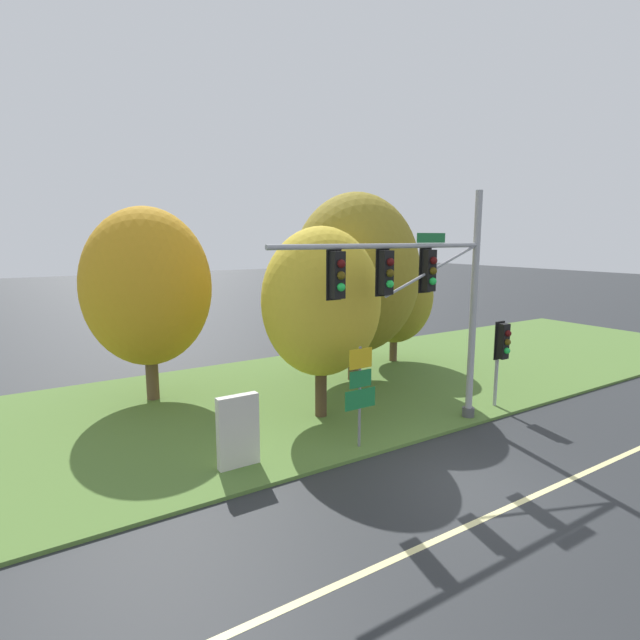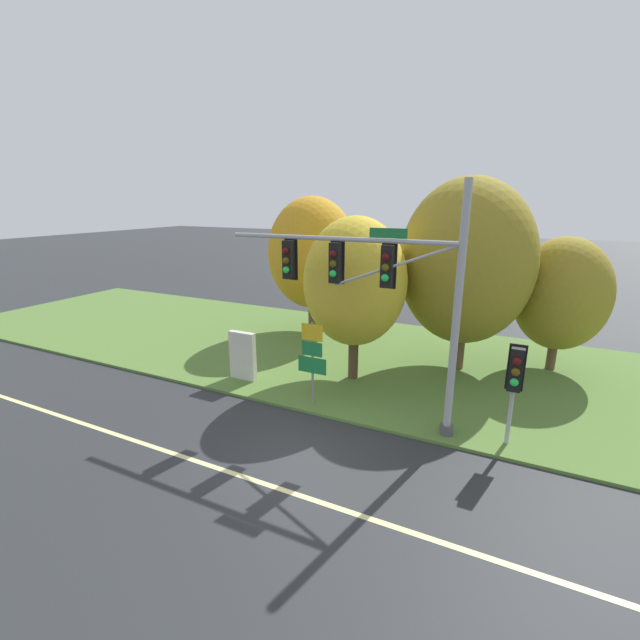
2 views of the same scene
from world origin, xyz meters
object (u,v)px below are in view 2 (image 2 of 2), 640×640
object	(u,v)px
route_sign_post	(312,355)
tree_nearest_road	(312,253)
tree_behind_signpost	(466,262)
pedestrian_signal_near_kerb	(515,375)
info_kiosk	(243,356)
traffic_signal_mast	(379,283)
tree_mid_verge	(561,294)
tree_left_of_mast	(355,282)

from	to	relation	value
route_sign_post	tree_nearest_road	size ratio (longest dim) A/B	0.42
tree_behind_signpost	pedestrian_signal_near_kerb	bearing A→B (deg)	-67.99
info_kiosk	route_sign_post	bearing A→B (deg)	-11.89
traffic_signal_mast	tree_mid_verge	world-z (taller)	traffic_signal_mast
traffic_signal_mast	tree_left_of_mast	distance (m)	3.30
tree_nearest_road	info_kiosk	bearing A→B (deg)	-86.44
tree_left_of_mast	route_sign_post	bearing A→B (deg)	-99.06
tree_left_of_mast	info_kiosk	world-z (taller)	tree_left_of_mast
tree_left_of_mast	tree_nearest_road	bearing A→B (deg)	131.16
tree_left_of_mast	traffic_signal_mast	bearing A→B (deg)	-56.39
tree_behind_signpost	tree_nearest_road	bearing A→B (deg)	165.73
tree_left_of_mast	info_kiosk	distance (m)	5.15
tree_behind_signpost	tree_left_of_mast	bearing A→B (deg)	-140.70
traffic_signal_mast	tree_mid_verge	xyz separation A→B (m)	(5.21, 7.14, -1.24)
pedestrian_signal_near_kerb	route_sign_post	xyz separation A→B (m)	(-6.15, -0.05, -0.40)
tree_behind_signpost	info_kiosk	distance (m)	9.42
pedestrian_signal_near_kerb	tree_left_of_mast	world-z (taller)	tree_left_of_mast
traffic_signal_mast	tree_left_of_mast	bearing A→B (deg)	123.61
tree_mid_verge	info_kiosk	distance (m)	12.76
traffic_signal_mast	route_sign_post	size ratio (longest dim) A/B	2.61
tree_nearest_road	traffic_signal_mast	bearing A→B (deg)	-51.37
traffic_signal_mast	tree_behind_signpost	size ratio (longest dim) A/B	0.99
tree_left_of_mast	tree_behind_signpost	distance (m)	4.57
tree_left_of_mast	pedestrian_signal_near_kerb	bearing A→B (deg)	-24.63
traffic_signal_mast	tree_mid_verge	distance (m)	8.93
route_sign_post	tree_nearest_road	xyz separation A→B (m)	(-3.80, 7.51, 2.35)
info_kiosk	tree_mid_verge	bearing A→B (deg)	30.64
tree_nearest_road	tree_mid_verge	size ratio (longest dim) A/B	1.28
tree_behind_signpost	tree_mid_verge	size ratio (longest dim) A/B	1.41
tree_nearest_road	tree_left_of_mast	xyz separation A→B (m)	(4.23, -4.83, -0.31)
tree_nearest_road	tree_left_of_mast	world-z (taller)	tree_nearest_road
tree_nearest_road	tree_mid_verge	xyz separation A→B (m)	(11.24, -0.39, -0.97)
pedestrian_signal_near_kerb	tree_left_of_mast	distance (m)	6.50
tree_mid_verge	info_kiosk	xyz separation A→B (m)	(-10.81, -6.41, -2.21)
pedestrian_signal_near_kerb	tree_behind_signpost	distance (m)	6.33
traffic_signal_mast	tree_nearest_road	bearing A→B (deg)	128.63
info_kiosk	tree_behind_signpost	bearing A→B (deg)	33.48
pedestrian_signal_near_kerb	tree_behind_signpost	size ratio (longest dim) A/B	0.40
tree_left_of_mast	tree_behind_signpost	bearing A→B (deg)	39.30
traffic_signal_mast	tree_behind_signpost	distance (m)	5.83
traffic_signal_mast	pedestrian_signal_near_kerb	size ratio (longest dim) A/B	2.50
tree_nearest_road	tree_behind_signpost	xyz separation A→B (m)	(7.73, -1.97, 0.28)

